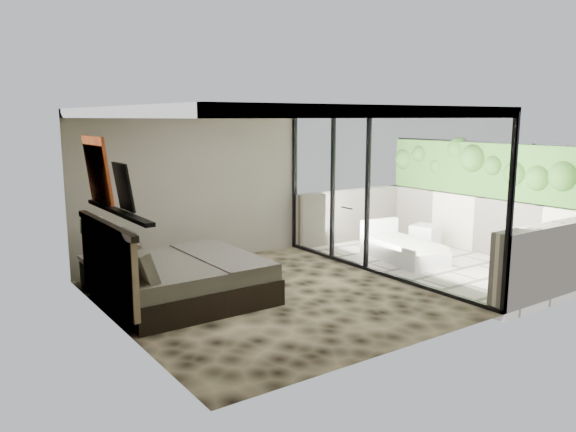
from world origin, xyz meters
TOP-DOWN VIEW (x-y plane):
  - floor at (0.00, 0.00)m, footprint 5.00×5.00m
  - ceiling at (0.00, 0.00)m, footprint 4.50×5.00m
  - back_wall at (0.00, 2.49)m, footprint 4.50×0.02m
  - left_wall at (-2.24, 0.00)m, footprint 0.02×5.00m
  - glass_wall at (2.25, 0.00)m, footprint 0.08×5.00m
  - terrace_slab at (3.75, 0.00)m, footprint 3.00×5.00m
  - parapet_far at (5.10, 0.00)m, footprint 0.30×5.00m
  - foliage_hedge at (5.10, 0.00)m, footprint 0.36×4.60m
  - picture_ledge at (-2.18, 0.10)m, footprint 0.12×2.20m
  - bed at (-1.20, 0.59)m, footprint 2.23×2.16m
  - nightstand at (-1.97, 1.92)m, footprint 0.50×0.50m
  - table_lamp at (-2.02, 1.90)m, footprint 0.34×0.34m
  - abstract_canvas at (-2.19, 0.82)m, footprint 0.13×0.90m
  - framed_print at (-2.14, -0.04)m, footprint 0.11×0.50m
  - ottoman at (4.35, 0.80)m, footprint 0.61×0.61m
  - lounger at (3.31, 0.45)m, footprint 1.07×1.79m

SIDE VIEW (x-z plane):
  - terrace_slab at x=3.75m, z-range -0.12..0.00m
  - floor at x=0.00m, z-range 0.00..0.00m
  - lounger at x=3.31m, z-range -0.12..0.54m
  - nightstand at x=-1.97m, z-range 0.00..0.48m
  - ottoman at x=4.35m, z-range 0.00..0.49m
  - bed at x=-1.20m, z-range -0.26..0.98m
  - parapet_far at x=5.10m, z-range 0.00..1.10m
  - table_lamp at x=-2.02m, z-range 0.61..1.23m
  - back_wall at x=0.00m, z-range 0.00..2.80m
  - left_wall at x=-2.24m, z-range 0.00..2.80m
  - glass_wall at x=2.25m, z-range 0.00..2.80m
  - picture_ledge at x=-2.18m, z-range 1.48..1.52m
  - foliage_hedge at x=5.10m, z-range 1.10..2.20m
  - framed_print at x=-2.14m, z-range 1.53..2.12m
  - abstract_canvas at x=-2.19m, z-range 1.53..2.42m
  - ceiling at x=0.00m, z-range 2.78..2.80m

